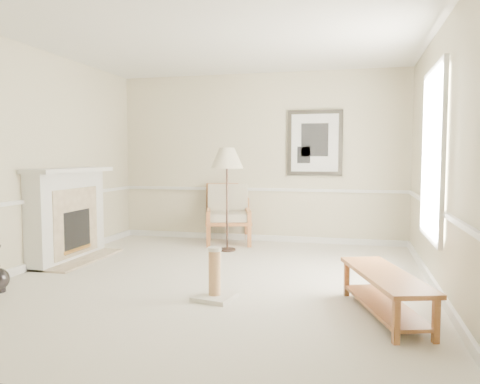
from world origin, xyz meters
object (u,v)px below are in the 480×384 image
at_px(floor_lamp, 227,161).
at_px(scratching_post, 215,283).
at_px(bench, 385,287).
at_px(armchair, 228,211).

distance_m(floor_lamp, scratching_post, 2.80).
bearing_deg(scratching_post, bench, -3.94).
xyz_separation_m(armchair, floor_lamp, (0.17, -0.68, 0.86)).
distance_m(floor_lamp, bench, 3.57).
bearing_deg(floor_lamp, scratching_post, -77.76).
bearing_deg(scratching_post, armchair, 102.60).
relative_size(floor_lamp, scratching_post, 2.95).
xyz_separation_m(armchair, scratching_post, (0.70, -3.14, -0.37)).
relative_size(armchair, scratching_post, 1.84).
relative_size(floor_lamp, bench, 1.09).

